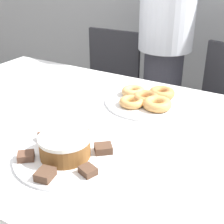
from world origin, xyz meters
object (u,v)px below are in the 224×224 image
office_chair_left (104,100)px  frosted_cake (65,146)px  plate_cake (66,157)px  person_standing (165,41)px  office_chair_right (218,127)px  plate_donuts (146,102)px

office_chair_left → frosted_cake: office_chair_left is taller
plate_cake → office_chair_left: bearing=115.7°
person_standing → office_chair_right: 0.62m
office_chair_right → frosted_cake: 1.21m
office_chair_left → plate_donuts: bearing=-47.5°
frosted_cake → plate_donuts: bearing=84.7°
office_chair_left → plate_cake: office_chair_left is taller
plate_donuts → office_chair_left: bearing=133.9°
plate_cake → plate_donuts: size_ratio=0.92×
office_chair_right → plate_cake: 1.20m
frosted_cake → person_standing: bearing=96.5°
person_standing → frosted_cake: 1.21m
office_chair_right → plate_donuts: (-0.22, -0.60, 0.35)m
office_chair_right → frosted_cake: office_chair_right is taller
person_standing → office_chair_right: size_ratio=1.86×
plate_cake → frosted_cake: 0.04m
plate_cake → frosted_cake: bearing=-76.0°
office_chair_right → plate_donuts: office_chair_right is taller
person_standing → office_chair_right: (0.41, -0.08, -0.46)m
plate_cake → frosted_cake: frosted_cake is taller
plate_cake → frosted_cake: (0.00, -0.00, 0.04)m
plate_cake → plate_donuts: 0.51m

